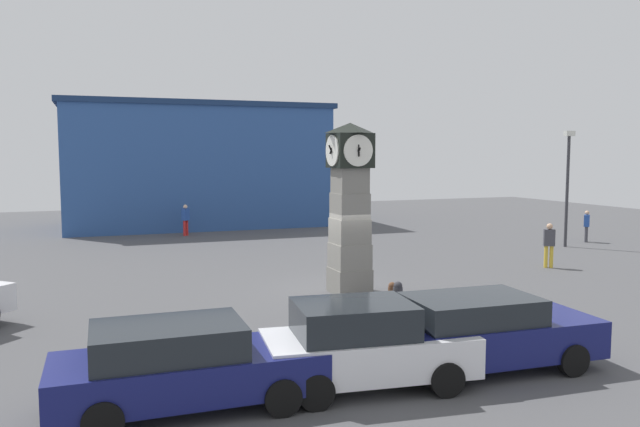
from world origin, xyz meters
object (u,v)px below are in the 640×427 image
object	(u,v)px
bollard_near_tower	(397,319)
bollard_mid_row	(398,303)
pedestrian_near_bench	(587,224)
pedestrian_crossing_lot	(186,218)
bollard_far_row	(392,297)
car_near_tower	(364,344)
street_lamp_near_road	(568,179)
car_navy_sedan	(184,365)
pedestrian_by_cars	(549,242)
clock_tower	(350,206)
car_by_building	(482,332)

from	to	relation	value
bollard_near_tower	bollard_mid_row	distance (m)	1.42
bollard_near_tower	pedestrian_near_bench	bearing A→B (deg)	33.66
pedestrian_crossing_lot	bollard_far_row	bearing A→B (deg)	-82.04
bollard_far_row	pedestrian_crossing_lot	size ratio (longest dim) A/B	0.51
bollard_near_tower	car_near_tower	distance (m)	3.07
street_lamp_near_road	car_navy_sedan	bearing A→B (deg)	-148.03
pedestrian_crossing_lot	street_lamp_near_road	bearing A→B (deg)	-33.52
bollard_near_tower	street_lamp_near_road	size ratio (longest dim) A/B	0.19
car_near_tower	pedestrian_near_bench	bearing A→B (deg)	35.82
bollard_mid_row	pedestrian_by_cars	world-z (taller)	pedestrian_by_cars
pedestrian_by_cars	clock_tower	bearing A→B (deg)	-172.58
clock_tower	bollard_mid_row	bearing A→B (deg)	-95.25
car_navy_sedan	pedestrian_near_bench	xyz separation A→B (m)	(21.84, 13.17, 0.12)
bollard_near_tower	bollard_mid_row	xyz separation A→B (m)	(0.70, 1.24, 0.05)
bollard_far_row	clock_tower	bearing A→B (deg)	91.86
bollard_mid_row	pedestrian_crossing_lot	world-z (taller)	pedestrian_crossing_lot
car_near_tower	street_lamp_near_road	world-z (taller)	street_lamp_near_road
clock_tower	pedestrian_by_cars	size ratio (longest dim) A/B	3.09
clock_tower	car_near_tower	size ratio (longest dim) A/B	1.30
bollard_mid_row	bollard_far_row	distance (m)	1.20
bollard_near_tower	pedestrian_crossing_lot	xyz separation A→B (m)	(-1.44, 20.74, 0.44)
car_near_tower	pedestrian_crossing_lot	size ratio (longest dim) A/B	2.45
bollard_near_tower	pedestrian_crossing_lot	world-z (taller)	pedestrian_crossing_lot
clock_tower	bollard_near_tower	size ratio (longest dim) A/B	5.28
car_by_building	pedestrian_crossing_lot	bearing A→B (deg)	95.19
bollard_far_row	pedestrian_by_cars	world-z (taller)	pedestrian_by_cars
clock_tower	bollard_far_row	bearing A→B (deg)	-88.14
car_navy_sedan	pedestrian_by_cars	distance (m)	17.27
clock_tower	bollard_mid_row	world-z (taller)	clock_tower
bollard_near_tower	pedestrian_crossing_lot	distance (m)	20.79
pedestrian_near_bench	pedestrian_crossing_lot	xyz separation A→B (m)	(-18.03, 9.69, 0.07)
clock_tower	car_by_building	bearing A→B (deg)	-93.01
clock_tower	bollard_near_tower	bearing A→B (deg)	-101.83
bollard_mid_row	bollard_near_tower	bearing A→B (deg)	-119.57
pedestrian_by_cars	street_lamp_near_road	world-z (taller)	street_lamp_near_road
bollard_mid_row	clock_tower	bearing A→B (deg)	84.75
pedestrian_crossing_lot	bollard_near_tower	bearing A→B (deg)	-86.04
car_near_tower	car_by_building	xyz separation A→B (m)	(2.62, -0.02, -0.03)
bollard_far_row	bollard_mid_row	bearing A→B (deg)	-111.24
car_near_tower	street_lamp_near_road	xyz separation A→B (m)	(16.44, 12.53, 2.37)
pedestrian_near_bench	pedestrian_by_cars	xyz separation A→B (m)	(-6.69, -4.90, 0.10)
car_near_tower	pedestrian_crossing_lot	xyz separation A→B (m)	(0.52, 23.08, 0.14)
clock_tower	pedestrian_by_cars	bearing A→B (deg)	7.42
clock_tower	pedestrian_near_bench	distance (m)	16.79
pedestrian_crossing_lot	car_by_building	bearing A→B (deg)	-84.81
car_by_building	pedestrian_near_bench	world-z (taller)	pedestrian_near_bench
street_lamp_near_road	pedestrian_crossing_lot	bearing A→B (deg)	146.48
bollard_near_tower	pedestrian_by_cars	distance (m)	11.68
clock_tower	pedestrian_crossing_lot	xyz separation A→B (m)	(-2.48, 15.74, -1.78)
pedestrian_by_cars	car_by_building	bearing A→B (deg)	-137.37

